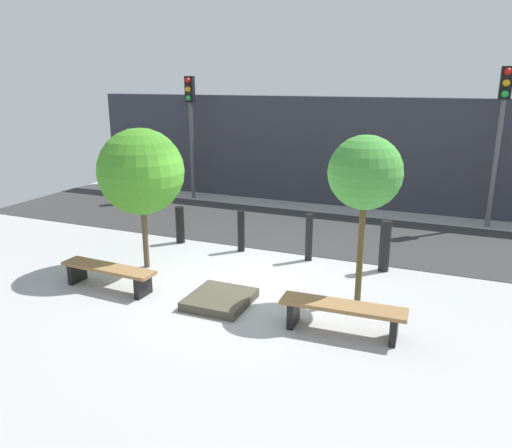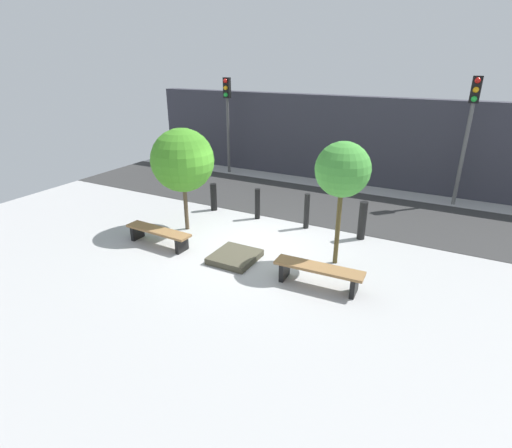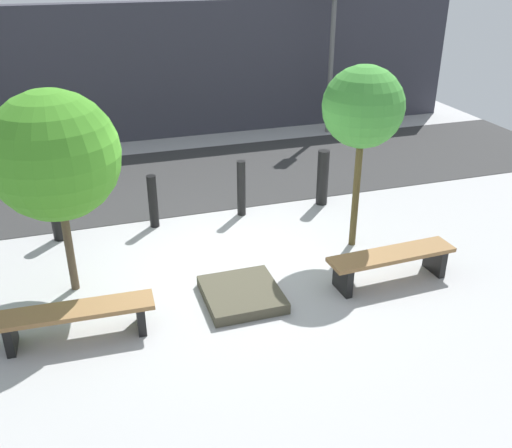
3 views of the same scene
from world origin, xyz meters
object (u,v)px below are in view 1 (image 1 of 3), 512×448
at_px(tree_behind_right_bench, 365,174).
at_px(bollard_far_left, 180,225).
at_px(bench_right, 342,312).
at_px(tree_behind_left_bench, 141,172).
at_px(bollard_center, 309,237).
at_px(bollard_right, 385,246).
at_px(planter_bed, 220,299).
at_px(traffic_light_west, 190,116).
at_px(traffic_light_mid_west, 501,120).
at_px(bollard_left, 241,231).
at_px(bench_left, 108,272).

bearing_deg(tree_behind_right_bench, bollard_far_left, 159.95).
relative_size(bench_right, tree_behind_left_bench, 0.67).
bearing_deg(bollard_center, bollard_right, 0.00).
relative_size(planter_bed, bollard_center, 1.07).
xyz_separation_m(bollard_far_left, bollard_center, (3.14, 0.00, 0.08)).
distance_m(traffic_light_west, traffic_light_mid_west, 8.76).
bearing_deg(tree_behind_right_bench, bench_right, -90.00).
relative_size(tree_behind_right_bench, bollard_far_left, 3.32).
height_order(bench_right, bollard_far_left, bollard_far_left).
relative_size(bollard_right, traffic_light_mid_west, 0.26).
distance_m(bollard_center, traffic_light_west, 6.98).
distance_m(bollard_far_left, traffic_light_west, 5.15).
bearing_deg(bollard_right, planter_bed, -131.68).
bearing_deg(bench_right, bollard_left, 133.65).
bearing_deg(traffic_light_west, planter_bed, -57.38).
xyz_separation_m(bench_left, traffic_light_west, (-2.21, 7.04, 2.31)).
height_order(tree_behind_left_bench, bollard_left, tree_behind_left_bench).
xyz_separation_m(bench_left, tree_behind_right_bench, (4.34, 1.19, 1.93)).
relative_size(bench_left, planter_bed, 1.76).
bearing_deg(tree_behind_right_bench, bollard_right, 83.59).
distance_m(bench_right, tree_behind_right_bench, 2.26).
bearing_deg(bench_left, tree_behind_right_bench, 17.81).
relative_size(planter_bed, bollard_far_left, 1.25).
bearing_deg(planter_bed, bench_left, -174.73).
xyz_separation_m(tree_behind_left_bench, bollard_center, (2.96, 1.65, -1.47)).
bearing_deg(traffic_light_west, tree_behind_left_bench, -69.31).
bearing_deg(bollard_center, bollard_left, 180.00).
distance_m(bollard_far_left, bollard_center, 3.14).
bearing_deg(tree_behind_left_bench, bollard_left, 50.02).
bearing_deg(bench_right, planter_bed, 172.30).
bearing_deg(traffic_light_mid_west, tree_behind_left_bench, -138.25).
bearing_deg(tree_behind_left_bench, bench_left, -90.00).
bearing_deg(bollard_left, traffic_light_mid_west, 39.09).
xyz_separation_m(bollard_far_left, traffic_light_west, (-2.02, 4.19, 2.19)).
distance_m(bench_left, traffic_light_mid_west, 9.92).
bearing_deg(bollard_left, traffic_light_west, 130.59).
relative_size(bench_right, bollard_right, 1.83).
xyz_separation_m(tree_behind_left_bench, bollard_left, (1.39, 1.65, -1.51)).
bearing_deg(traffic_light_west, bollard_right, -31.91).
relative_size(tree_behind_left_bench, traffic_light_mid_west, 0.70).
relative_size(bench_left, bollard_left, 2.05).
height_order(tree_behind_right_bench, bollard_right, tree_behind_right_bench).
bearing_deg(bollard_center, traffic_light_mid_west, 49.42).
relative_size(bollard_left, traffic_light_west, 0.24).
xyz_separation_m(bench_right, traffic_light_west, (-6.55, 7.04, 2.29)).
bearing_deg(bollard_left, bollard_center, 0.00).
bearing_deg(bench_left, bollard_center, 46.35).
distance_m(bollard_center, bollard_right, 1.57).
bearing_deg(bollard_far_left, traffic_light_west, 115.75).
xyz_separation_m(traffic_light_west, traffic_light_mid_west, (8.76, 0.00, 0.13)).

